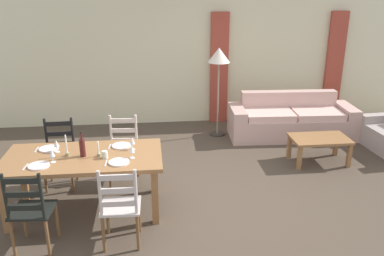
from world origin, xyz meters
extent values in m
cube|color=#493D30|center=(0.00, 0.00, -0.01)|extent=(9.60, 9.60, 0.02)
cube|color=beige|center=(0.00, 3.30, 1.35)|extent=(9.60, 0.16, 2.70)
cube|color=#A44030|center=(0.83, 3.16, 1.10)|extent=(0.35, 0.08, 2.20)
cube|color=#A44030|center=(3.23, 3.16, 1.10)|extent=(0.35, 0.08, 2.20)
cube|color=#93633A|center=(-1.40, -0.09, 0.72)|extent=(1.90, 0.96, 0.05)
cube|color=#93633A|center=(-2.25, -0.47, 0.35)|extent=(0.08, 0.08, 0.70)
cube|color=#93633A|center=(-0.55, -0.47, 0.35)|extent=(0.08, 0.08, 0.70)
cube|color=#93633A|center=(-2.25, 0.29, 0.35)|extent=(0.08, 0.08, 0.70)
cube|color=#93633A|center=(-0.55, 0.29, 0.35)|extent=(0.08, 0.08, 0.70)
cube|color=black|center=(-1.85, -0.79, 0.45)|extent=(0.45, 0.43, 0.03)
cylinder|color=brown|center=(-2.01, -0.60, 0.22)|extent=(0.04, 0.04, 0.43)
cylinder|color=brown|center=(-1.65, -0.63, 0.22)|extent=(0.04, 0.04, 0.43)
cylinder|color=brown|center=(-2.04, -0.94, 0.22)|extent=(0.04, 0.04, 0.43)
cylinder|color=brown|center=(-1.68, -0.97, 0.22)|extent=(0.04, 0.04, 0.43)
cylinder|color=black|center=(-2.04, -0.94, 0.71)|extent=(0.04, 0.04, 0.50)
cylinder|color=black|center=(-1.68, -0.97, 0.71)|extent=(0.04, 0.04, 0.50)
cube|color=black|center=(-1.86, -0.95, 0.58)|extent=(0.38, 0.05, 0.06)
cube|color=black|center=(-1.86, -0.95, 0.73)|extent=(0.38, 0.05, 0.06)
cube|color=black|center=(-1.86, -0.95, 0.88)|extent=(0.38, 0.05, 0.06)
cube|color=beige|center=(-0.92, -0.81, 0.45)|extent=(0.43, 0.41, 0.03)
cylinder|color=brown|center=(-1.10, -0.63, 0.22)|extent=(0.04, 0.04, 0.43)
cylinder|color=brown|center=(-0.74, -0.64, 0.22)|extent=(0.04, 0.04, 0.43)
cylinder|color=brown|center=(-1.11, -0.97, 0.22)|extent=(0.04, 0.04, 0.43)
cylinder|color=brown|center=(-0.75, -0.98, 0.22)|extent=(0.04, 0.04, 0.43)
cylinder|color=beige|center=(-1.11, -0.97, 0.71)|extent=(0.04, 0.04, 0.50)
cylinder|color=beige|center=(-0.75, -0.98, 0.71)|extent=(0.04, 0.04, 0.50)
cube|color=beige|center=(-0.93, -0.98, 0.58)|extent=(0.38, 0.04, 0.06)
cube|color=beige|center=(-0.93, -0.98, 0.73)|extent=(0.38, 0.04, 0.06)
cube|color=beige|center=(-0.93, -0.98, 0.88)|extent=(0.38, 0.04, 0.06)
cube|color=black|center=(-1.84, 0.59, 0.45)|extent=(0.42, 0.40, 0.03)
cylinder|color=brown|center=(-1.66, 0.42, 0.22)|extent=(0.04, 0.04, 0.43)
cylinder|color=brown|center=(-2.02, 0.42, 0.22)|extent=(0.04, 0.04, 0.43)
cylinder|color=brown|center=(-1.66, 0.76, 0.22)|extent=(0.04, 0.04, 0.43)
cylinder|color=brown|center=(-2.02, 0.76, 0.22)|extent=(0.04, 0.04, 0.43)
cylinder|color=black|center=(-1.66, 0.76, 0.71)|extent=(0.04, 0.04, 0.50)
cylinder|color=black|center=(-2.02, 0.76, 0.71)|extent=(0.04, 0.04, 0.50)
cube|color=black|center=(-1.84, 0.76, 0.58)|extent=(0.38, 0.03, 0.06)
cube|color=black|center=(-1.84, 0.76, 0.73)|extent=(0.38, 0.03, 0.06)
cube|color=black|center=(-1.84, 0.76, 0.88)|extent=(0.38, 0.03, 0.06)
cube|color=beige|center=(-0.97, 0.63, 0.45)|extent=(0.44, 0.43, 0.03)
cylinder|color=brown|center=(-0.80, 0.45, 0.22)|extent=(0.04, 0.04, 0.43)
cylinder|color=brown|center=(-1.16, 0.47, 0.22)|extent=(0.04, 0.04, 0.43)
cylinder|color=brown|center=(-0.78, 0.79, 0.22)|extent=(0.04, 0.04, 0.43)
cylinder|color=brown|center=(-1.14, 0.81, 0.22)|extent=(0.04, 0.04, 0.43)
cylinder|color=beige|center=(-0.78, 0.79, 0.71)|extent=(0.04, 0.04, 0.50)
cylinder|color=beige|center=(-1.14, 0.81, 0.71)|extent=(0.04, 0.04, 0.50)
cube|color=beige|center=(-0.96, 0.80, 0.58)|extent=(0.38, 0.05, 0.06)
cube|color=beige|center=(-0.96, 0.80, 0.73)|extent=(0.38, 0.05, 0.06)
cube|color=beige|center=(-0.96, 0.80, 0.88)|extent=(0.38, 0.05, 0.06)
cylinder|color=white|center=(-1.85, -0.34, 0.76)|extent=(0.24, 0.24, 0.02)
cube|color=silver|center=(-2.00, -0.34, 0.75)|extent=(0.03, 0.17, 0.01)
cylinder|color=white|center=(-0.95, -0.34, 0.76)|extent=(0.24, 0.24, 0.02)
cube|color=silver|center=(-1.10, -0.34, 0.75)|extent=(0.02, 0.17, 0.01)
cylinder|color=white|center=(-1.85, 0.16, 0.76)|extent=(0.24, 0.24, 0.02)
cube|color=silver|center=(-2.00, 0.16, 0.75)|extent=(0.02, 0.17, 0.01)
cylinder|color=white|center=(-0.95, 0.16, 0.76)|extent=(0.24, 0.24, 0.02)
cube|color=silver|center=(-1.10, 0.16, 0.75)|extent=(0.03, 0.17, 0.01)
cylinder|color=#471919|center=(-1.39, -0.11, 0.86)|extent=(0.07, 0.07, 0.22)
cylinder|color=#471919|center=(-1.39, -0.11, 1.01)|extent=(0.02, 0.02, 0.08)
cylinder|color=black|center=(-1.39, -0.11, 1.06)|extent=(0.03, 0.03, 0.02)
cylinder|color=white|center=(-1.72, -0.25, 0.75)|extent=(0.06, 0.06, 0.01)
cylinder|color=white|center=(-1.72, -0.25, 0.79)|extent=(0.01, 0.01, 0.07)
cone|color=white|center=(-1.72, -0.25, 0.87)|extent=(0.06, 0.06, 0.08)
cylinder|color=white|center=(-0.80, -0.23, 0.75)|extent=(0.06, 0.06, 0.01)
cylinder|color=white|center=(-0.80, -0.23, 0.79)|extent=(0.01, 0.01, 0.07)
cone|color=white|center=(-0.80, -0.23, 0.87)|extent=(0.06, 0.06, 0.08)
cylinder|color=white|center=(-1.73, 0.05, 0.75)|extent=(0.06, 0.06, 0.01)
cylinder|color=white|center=(-1.73, 0.05, 0.79)|extent=(0.01, 0.01, 0.07)
cone|color=white|center=(-1.73, 0.05, 0.87)|extent=(0.06, 0.06, 0.08)
cylinder|color=white|center=(-0.80, 0.04, 0.75)|extent=(0.06, 0.06, 0.01)
cylinder|color=white|center=(-0.80, 0.04, 0.79)|extent=(0.01, 0.01, 0.07)
cone|color=white|center=(-0.80, 0.04, 0.87)|extent=(0.06, 0.06, 0.08)
cylinder|color=silver|center=(-1.12, -0.19, 0.80)|extent=(0.07, 0.07, 0.09)
cylinder|color=#998C66|center=(-1.58, -0.07, 0.77)|extent=(0.05, 0.05, 0.04)
cylinder|color=white|center=(-1.58, -0.07, 0.90)|extent=(0.02, 0.02, 0.23)
cylinder|color=#998C66|center=(-1.20, -0.13, 0.77)|extent=(0.05, 0.05, 0.04)
cylinder|color=white|center=(-1.20, -0.13, 0.87)|extent=(0.02, 0.02, 0.15)
cube|color=#CDA498|center=(2.03, 2.13, 0.20)|extent=(1.84, 0.89, 0.40)
cube|color=#CDA498|center=(2.05, 2.43, 0.40)|extent=(1.81, 0.29, 0.80)
cube|color=#CDA498|center=(3.05, 2.08, 0.29)|extent=(0.28, 0.81, 0.58)
cube|color=#CDA498|center=(1.01, 2.18, 0.29)|extent=(0.28, 0.81, 0.58)
cube|color=beige|center=(2.48, 2.06, 0.46)|extent=(0.89, 0.68, 0.12)
cube|color=beige|center=(1.58, 2.10, 0.46)|extent=(0.89, 0.68, 0.12)
cube|color=#93633A|center=(2.08, 0.98, 0.40)|extent=(0.90, 0.56, 0.04)
cube|color=#93633A|center=(1.68, 0.75, 0.19)|extent=(0.06, 0.06, 0.38)
cube|color=#93633A|center=(2.48, 0.75, 0.19)|extent=(0.06, 0.06, 0.38)
cube|color=#93633A|center=(1.68, 1.21, 0.19)|extent=(0.06, 0.06, 0.38)
cube|color=#93633A|center=(2.48, 1.21, 0.19)|extent=(0.06, 0.06, 0.38)
cube|color=#A79891|center=(3.55, 1.72, 0.26)|extent=(0.81, 0.23, 0.52)
cylinder|color=#332D28|center=(0.68, 2.38, 0.01)|extent=(0.28, 0.28, 0.03)
cylinder|color=gray|center=(0.68, 2.38, 0.71)|extent=(0.03, 0.03, 1.35)
cone|color=beige|center=(0.68, 2.38, 1.51)|extent=(0.40, 0.40, 0.26)
camera|label=1|loc=(-0.57, -4.63, 2.71)|focal=37.41mm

